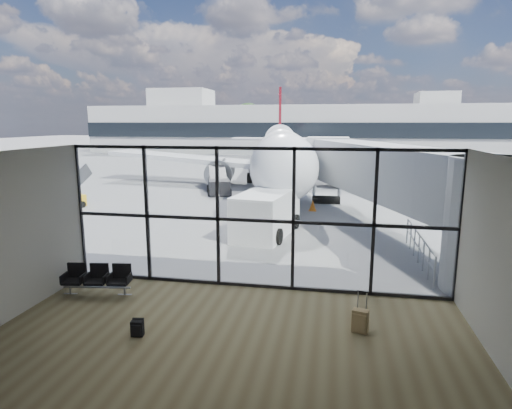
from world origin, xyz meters
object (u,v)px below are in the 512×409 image
(airliner, at_px, (281,150))
(service_van, at_px, (266,213))
(suitcase, at_px, (360,321))
(backpack, at_px, (137,328))
(belt_loader, at_px, (219,185))
(mobile_stairs, at_px, (63,201))
(seating_row, at_px, (98,277))

(airliner, bearing_deg, service_van, -92.71)
(suitcase, bearing_deg, backpack, -151.62)
(belt_loader, relative_size, mobile_stairs, 1.33)
(airliner, distance_m, belt_loader, 8.43)
(seating_row, xyz_separation_m, backpack, (2.41, -2.33, -0.30))
(airliner, relative_size, mobile_stairs, 10.97)
(service_van, relative_size, belt_loader, 1.13)
(backpack, bearing_deg, suitcase, 4.93)
(belt_loader, bearing_deg, seating_row, -104.53)
(mobile_stairs, bearing_deg, service_van, -0.30)
(backpack, relative_size, belt_loader, 0.10)
(seating_row, relative_size, service_van, 0.42)
(belt_loader, xyz_separation_m, mobile_stairs, (-7.83, -7.35, -0.13))
(seating_row, distance_m, suitcase, 7.92)
(service_van, bearing_deg, airliner, 103.99)
(mobile_stairs, bearing_deg, belt_loader, 58.66)
(mobile_stairs, bearing_deg, seating_row, -36.10)
(seating_row, relative_size, suitcase, 1.94)
(suitcase, xyz_separation_m, mobile_stairs, (-17.06, 12.78, 0.19))
(backpack, relative_size, airliner, 0.01)
(suitcase, height_order, service_van, service_van)
(backpack, distance_m, belt_loader, 21.66)
(mobile_stairs, bearing_deg, airliner, 67.16)
(backpack, xyz_separation_m, suitcase, (5.42, 1.20, 0.11))
(service_van, height_order, belt_loader, service_van)
(suitcase, xyz_separation_m, belt_loader, (-9.23, 20.12, 0.32))
(airliner, distance_m, mobile_stairs, 18.75)
(belt_loader, bearing_deg, airliner, 44.17)
(seating_row, xyz_separation_m, belt_loader, (-1.39, 18.99, 0.13))
(suitcase, relative_size, belt_loader, 0.24)
(seating_row, distance_m, mobile_stairs, 14.86)
(suitcase, xyz_separation_m, airliner, (-5.52, 27.37, 2.53))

